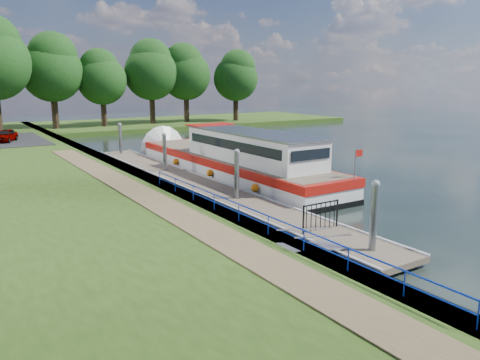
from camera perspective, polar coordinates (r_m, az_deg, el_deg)
ground at (r=17.91m, az=14.49°, el=-8.99°), size 160.00×160.00×0.00m
bank_edge at (r=28.64m, az=-11.74°, el=-0.18°), size 1.10×90.00×0.78m
far_bank at (r=68.05m, az=-11.60°, el=6.66°), size 60.00×18.00×0.60m
footpath at (r=21.55m, az=-9.63°, el=-2.96°), size 1.60×40.00×0.05m
blue_fence at (r=17.92m, az=1.58°, el=-4.15°), size 0.04×18.04×0.72m
pontoon at (r=27.91m, az=-5.35°, el=-0.72°), size 2.50×30.00×0.56m
mooring_piles at (r=27.69m, az=-5.39°, el=1.49°), size 0.30×27.30×3.55m
gangway at (r=16.79m, az=8.99°, el=-7.89°), size 2.58×1.00×0.92m
gate_panel at (r=19.02m, az=9.82°, el=-3.89°), size 1.85×0.05×1.15m
barge at (r=31.54m, az=-1.61°, el=2.47°), size 4.36×21.15×4.78m
horizon_trees at (r=60.89m, az=-23.02°, el=12.59°), size 54.38×10.03×12.87m
car_a at (r=48.21m, az=-26.65°, el=4.88°), size 2.63×3.60×1.14m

